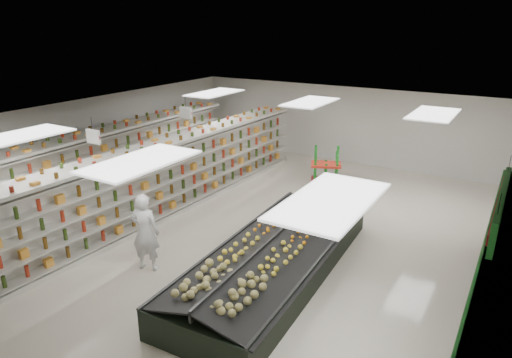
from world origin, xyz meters
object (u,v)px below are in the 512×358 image
Objects in this scene: gondola_left at (94,169)px; gondola_center at (170,178)px; shopper_background at (205,155)px; soda_endcap at (326,166)px; shopper_main at (145,232)px; produce_island at (275,256)px.

gondola_left is 2.87m from gondola_center.
gondola_center is at bearing -167.63° from shopper_background.
gondola_center reaches higher than soda_endcap.
gondola_left is at bearing 148.60° from shopper_background.
gondola_left is at bearing -44.37° from shopper_main.
produce_island is at bearing -77.44° from soda_endcap.
soda_endcap is (6.08, 5.46, -0.39)m from gondola_left.
gondola_left is at bearing -165.81° from gondola_center.
gondola_center is 5.08m from produce_island.
produce_island is 6.75m from soda_endcap.
shopper_main is at bearing -28.71° from gondola_left.
shopper_background is (1.83, 3.71, -0.14)m from gondola_left.
soda_endcap is at bearing -115.58° from shopper_main.
soda_endcap is 0.76× the size of shopper_background.
gondola_left reaches higher than gondola_center.
gondola_left is at bearing -138.06° from soda_endcap.
gondola_center is 7.23× the size of shopper_background.
shopper_background is (-4.25, -1.76, 0.24)m from soda_endcap.
shopper_background is at bearing -157.54° from soda_endcap.
produce_island is 3.17m from shopper_main.
gondola_center is at bearing 159.88° from produce_island.
shopper_main is at bearing -56.23° from gondola_center.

